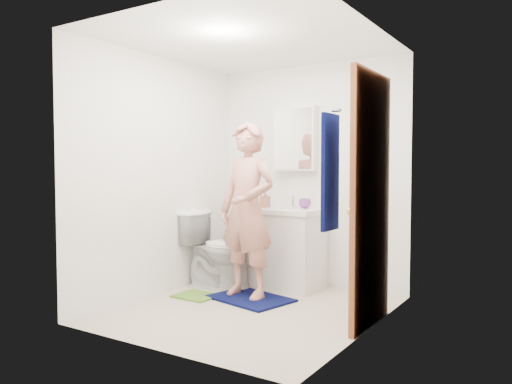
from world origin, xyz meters
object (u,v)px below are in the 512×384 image
Objects in this scene: man at (247,210)px; towel at (330,172)px; toothbrush_cup at (305,203)px; toilet at (220,249)px; vanity_cabinet at (285,250)px; medicine_cabinet at (295,139)px; soap_dispenser at (265,199)px.

towel is at bearing -29.51° from man.
man is (-0.27, -0.71, -0.03)m from toothbrush_cup.
man reaches higher than toilet.
medicine_cabinet is (0.00, 0.22, 1.20)m from vanity_cabinet.
medicine_cabinet is 0.73m from toothbrush_cup.
vanity_cabinet is 0.70m from toilet.
soap_dispenser is at bearing 134.24° from towel.
toilet is at bearing -148.31° from toothbrush_cup.
toilet is 0.49× the size of man.
toilet is (-1.77, 1.11, -0.84)m from towel.
man is at bearing -95.99° from medicine_cabinet.
medicine_cabinet reaches higher than toilet.
vanity_cabinet is 0.54m from toothbrush_cup.
toothbrush_cup is at bearing 20.51° from soap_dispenser.
toothbrush_cup is at bearing 74.62° from man.
man is at bearing -122.82° from toilet.
vanity_cabinet is 6.11× the size of toothbrush_cup.
vanity_cabinet is at bearing 128.47° from towel.
medicine_cabinet is 2.11m from towel.
soap_dispenser is 0.43m from toothbrush_cup.
vanity_cabinet is 1.00× the size of towel.
vanity_cabinet is at bearing 87.12° from man.
toothbrush_cup is at bearing -33.15° from medicine_cabinet.
man is at bearing -110.70° from toothbrush_cup.
man is at bearing -76.37° from soap_dispenser.
man is (-0.09, -0.60, 0.47)m from vanity_cabinet.
towel reaches higher than toilet.
toothbrush_cup is 0.76m from man.
man is (0.50, -0.23, 0.46)m from toilet.
toothbrush_cup is (0.77, 0.48, 0.49)m from toilet.
man reaches higher than towel.
towel is at bearing -55.39° from medicine_cabinet.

